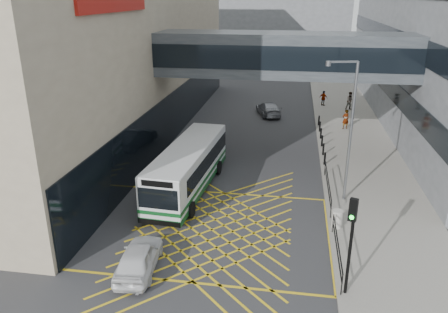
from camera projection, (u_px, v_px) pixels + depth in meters
The scene contains 18 objects.
ground at pixel (212, 230), 22.72m from camera, with size 120.00×120.00×0.00m, color #333335.
building_whsmith at pixel (40, 38), 37.40m from camera, with size 24.17×42.00×16.00m.
building_far at pixel (264, 9), 75.33m from camera, with size 28.00×16.00×18.00m, color slate.
skybridge at pixel (284, 55), 30.73m from camera, with size 20.00×4.10×3.00m.
pavement at pixel (356, 145), 35.21m from camera, with size 6.00×54.00×0.16m, color gray.
box_junction at pixel (212, 230), 22.72m from camera, with size 12.00×9.00×0.01m.
bus at pixel (189, 167), 26.85m from camera, with size 3.08×10.43×2.89m.
car_white at pixel (139, 257), 19.16m from camera, with size 1.72×4.20×1.34m, color silver.
car_dark at pixel (198, 141), 34.00m from camera, with size 1.86×4.75×1.49m, color black.
car_silver at pixel (269, 108), 43.93m from camera, with size 1.89×4.47×1.39m, color #95979E.
traffic_light at pixel (351, 233), 16.63m from camera, with size 0.35×0.51×4.31m.
street_lamp at pixel (348, 124), 24.14m from camera, with size 1.82×0.67×8.07m.
litter_bin at pixel (337, 219), 22.51m from camera, with size 0.55×0.55×0.95m, color #ADA89E.
kerb_railings at pixel (332, 208), 23.13m from camera, with size 0.05×12.54×1.00m.
bollards at pixel (321, 137), 35.43m from camera, with size 0.14×10.14×0.90m.
pedestrian_a at pixel (346, 119), 38.88m from camera, with size 0.69×0.49×1.74m, color gray.
pedestrian_b at pixel (350, 101), 45.25m from camera, with size 0.90×0.53×1.85m, color gray.
pedestrian_c at pixel (323, 98), 46.95m from camera, with size 0.95×0.45×1.60m, color gray.
Camera 1 is at (3.82, -19.58, 11.54)m, focal length 35.00 mm.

